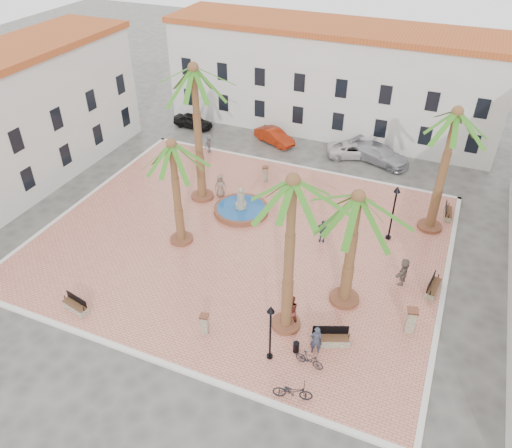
% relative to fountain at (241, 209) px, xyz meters
% --- Properties ---
extents(ground, '(120.00, 120.00, 0.00)m').
position_rel_fountain_xyz_m(ground, '(1.38, -2.88, -0.43)').
color(ground, '#56544F').
rests_on(ground, ground).
extents(plaza, '(26.00, 22.00, 0.15)m').
position_rel_fountain_xyz_m(plaza, '(1.38, -2.88, -0.35)').
color(plaza, '#D67B64').
rests_on(plaza, ground).
extents(kerb_n, '(26.30, 0.30, 0.16)m').
position_rel_fountain_xyz_m(kerb_n, '(1.38, 8.12, -0.35)').
color(kerb_n, silver).
rests_on(kerb_n, ground).
extents(kerb_s, '(26.30, 0.30, 0.16)m').
position_rel_fountain_xyz_m(kerb_s, '(1.38, -13.88, -0.35)').
color(kerb_s, silver).
rests_on(kerb_s, ground).
extents(kerb_e, '(0.30, 22.30, 0.16)m').
position_rel_fountain_xyz_m(kerb_e, '(14.38, -2.88, -0.35)').
color(kerb_e, silver).
rests_on(kerb_e, ground).
extents(kerb_w, '(0.30, 22.30, 0.16)m').
position_rel_fountain_xyz_m(kerb_w, '(-11.62, -2.88, -0.35)').
color(kerb_w, silver).
rests_on(kerb_w, ground).
extents(building_north, '(30.40, 7.40, 9.50)m').
position_rel_fountain_xyz_m(building_north, '(1.38, 17.11, 4.34)').
color(building_north, silver).
rests_on(building_north, ground).
extents(building_west, '(6.40, 24.40, 10.00)m').
position_rel_fountain_xyz_m(building_west, '(-17.61, -2.88, 4.59)').
color(building_west, silver).
rests_on(building_west, ground).
extents(fountain, '(3.94, 3.94, 2.04)m').
position_rel_fountain_xyz_m(fountain, '(0.00, 0.00, 0.00)').
color(fountain, brown).
rests_on(fountain, plaza).
extents(palm_nw, '(5.44, 5.44, 10.20)m').
position_rel_fountain_xyz_m(palm_nw, '(-3.50, 0.65, 8.56)').
color(palm_nw, brown).
rests_on(palm_nw, plaza).
extents(palm_sw, '(4.88, 4.88, 7.42)m').
position_rel_fountain_xyz_m(palm_sw, '(-2.25, -4.66, 6.00)').
color(palm_sw, brown).
rests_on(palm_sw, plaza).
extents(palm_s, '(5.10, 5.10, 9.41)m').
position_rel_fountain_xyz_m(palm_s, '(6.79, -9.11, 7.86)').
color(palm_s, brown).
rests_on(palm_s, plaza).
extents(palm_e, '(5.51, 5.51, 7.39)m').
position_rel_fountain_xyz_m(palm_e, '(9.18, -5.97, 5.85)').
color(palm_e, brown).
rests_on(palm_e, plaza).
extents(palm_ne, '(5.37, 5.37, 8.84)m').
position_rel_fountain_xyz_m(palm_ne, '(12.77, 3.28, 7.27)').
color(palm_ne, brown).
rests_on(palm_ne, plaza).
extents(bench_s, '(1.78, 0.86, 0.90)m').
position_rel_fountain_xyz_m(bench_s, '(-4.47, -12.60, -0.02)').
color(bench_s, gray).
rests_on(bench_s, plaza).
extents(bench_se, '(2.07, 1.32, 1.05)m').
position_rel_fountain_xyz_m(bench_se, '(9.34, -9.42, 0.02)').
color(bench_se, gray).
rests_on(bench_se, plaza).
extents(bench_e, '(0.80, 1.84, 0.94)m').
position_rel_fountain_xyz_m(bench_e, '(13.76, -3.25, -0.01)').
color(bench_e, gray).
rests_on(bench_e, plaza).
extents(bench_ne, '(0.67, 1.74, 0.90)m').
position_rel_fountain_xyz_m(bench_ne, '(13.77, 5.22, -0.02)').
color(bench_ne, gray).
rests_on(bench_ne, plaza).
extents(lamppost_s, '(0.39, 0.39, 3.57)m').
position_rel_fountain_xyz_m(lamppost_s, '(6.78, -11.48, 2.14)').
color(lamppost_s, black).
rests_on(lamppost_s, plaza).
extents(lamppost_e, '(0.44, 0.44, 4.04)m').
position_rel_fountain_xyz_m(lamppost_e, '(10.39, 0.95, 2.46)').
color(lamppost_e, black).
rests_on(lamppost_e, plaza).
extents(bollard_se, '(0.53, 0.53, 1.25)m').
position_rel_fountain_xyz_m(bollard_se, '(3.00, -11.26, 0.37)').
color(bollard_se, gray).
rests_on(bollard_se, plaza).
extents(bollard_n, '(0.55, 0.55, 1.27)m').
position_rel_fountain_xyz_m(bollard_n, '(-0.06, 4.75, 0.38)').
color(bollard_n, gray).
rests_on(bollard_n, plaza).
extents(bollard_e, '(0.67, 0.67, 1.56)m').
position_rel_fountain_xyz_m(bollard_e, '(12.96, -6.93, 0.53)').
color(bollard_e, gray).
rests_on(bollard_e, plaza).
extents(litter_bin, '(0.32, 0.32, 0.63)m').
position_rel_fountain_xyz_m(litter_bin, '(7.88, -10.61, 0.04)').
color(litter_bin, black).
rests_on(litter_bin, plaza).
extents(cyclist_a, '(0.75, 0.63, 1.75)m').
position_rel_fountain_xyz_m(cyclist_a, '(8.78, -10.23, 0.60)').
color(cyclist_a, '#2D3243').
rests_on(cyclist_a, plaza).
extents(bicycle_a, '(1.98, 1.08, 0.98)m').
position_rel_fountain_xyz_m(bicycle_a, '(8.64, -13.28, 0.22)').
color(bicycle_a, black).
rests_on(bicycle_a, plaza).
extents(cyclist_b, '(1.19, 1.12, 1.94)m').
position_rel_fountain_xyz_m(cyclist_b, '(6.93, -8.90, 0.70)').
color(cyclist_b, maroon).
rests_on(cyclist_b, plaza).
extents(bicycle_b, '(1.56, 0.64, 0.91)m').
position_rel_fountain_xyz_m(bicycle_b, '(8.77, -11.20, 0.18)').
color(bicycle_b, black).
rests_on(bicycle_b, plaza).
extents(pedestrian_fountain_a, '(1.05, 0.98, 1.81)m').
position_rel_fountain_xyz_m(pedestrian_fountain_a, '(-2.32, 1.36, 0.63)').
color(pedestrian_fountain_a, '#7B6250').
rests_on(pedestrian_fountain_a, plaza).
extents(pedestrian_fountain_b, '(0.96, 0.41, 1.62)m').
position_rel_fountain_xyz_m(pedestrian_fountain_b, '(6.35, -1.05, 0.53)').
color(pedestrian_fountain_b, '#2E3450').
rests_on(pedestrian_fountain_b, plaza).
extents(pedestrian_north, '(0.89, 1.17, 1.61)m').
position_rel_fountain_xyz_m(pedestrian_north, '(-6.46, 7.52, 0.53)').
color(pedestrian_north, '#54545A').
rests_on(pedestrian_north, plaza).
extents(pedestrian_east, '(0.78, 1.70, 1.77)m').
position_rel_fountain_xyz_m(pedestrian_east, '(11.95, -3.19, 0.61)').
color(pedestrian_east, '#62564A').
rests_on(pedestrian_east, plaza).
extents(car_black, '(3.97, 1.86, 1.31)m').
position_rel_fountain_xyz_m(car_black, '(-10.43, 11.77, 0.23)').
color(car_black, black).
rests_on(car_black, ground).
extents(car_red, '(4.25, 2.93, 1.33)m').
position_rel_fountain_xyz_m(car_red, '(-1.97, 11.66, 0.24)').
color(car_red, maroon).
rests_on(car_red, ground).
extents(car_silver, '(5.64, 3.78, 1.52)m').
position_rel_fountain_xyz_m(car_silver, '(7.55, 11.72, 0.33)').
color(car_silver, '#A7A8AF').
rests_on(car_silver, ground).
extents(car_white, '(5.05, 3.84, 1.27)m').
position_rel_fountain_xyz_m(car_white, '(5.28, 11.90, 0.21)').
color(car_white, silver).
rests_on(car_white, ground).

